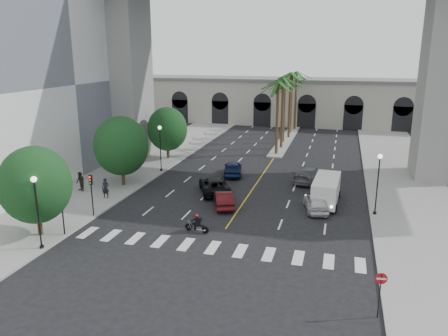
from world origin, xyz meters
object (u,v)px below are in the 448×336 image
at_px(traffic_signal_near, 62,204).
at_px(cargo_van, 326,190).
at_px(pedestrian_a, 106,188).
at_px(do_not_enter_sign, 381,285).
at_px(car_a, 316,203).
at_px(car_b, 223,199).
at_px(lamp_post_left_far, 160,145).
at_px(traffic_signal_far, 91,188).
at_px(lamp_post_right, 378,179).
at_px(lamp_post_left_near, 37,206).
at_px(car_c, 214,185).
at_px(motorcycle_rider, 198,224).
at_px(pedestrian_b, 80,182).
at_px(car_d, 310,174).
at_px(car_e, 233,168).

height_order(traffic_signal_near, cargo_van, traffic_signal_near).
distance_m(pedestrian_a, do_not_enter_sign, 26.72).
xyz_separation_m(car_a, pedestrian_a, (-19.14, -2.07, 0.33)).
bearing_deg(pedestrian_a, do_not_enter_sign, -37.02).
height_order(traffic_signal_near, do_not_enter_sign, traffic_signal_near).
bearing_deg(car_b, lamp_post_left_far, -64.73).
distance_m(traffic_signal_far, do_not_enter_sign, 23.67).
height_order(lamp_post_right, car_b, lamp_post_right).
bearing_deg(cargo_van, traffic_signal_near, -143.26).
relative_size(lamp_post_left_near, cargo_van, 0.92).
xyz_separation_m(lamp_post_left_near, traffic_signal_far, (0.10, 6.50, -0.71)).
relative_size(lamp_post_left_near, car_c, 0.96).
bearing_deg(lamp_post_left_near, lamp_post_right, 29.69).
xyz_separation_m(lamp_post_left_near, lamp_post_left_far, (0.00, 21.00, 0.00)).
relative_size(traffic_signal_far, motorcycle_rider, 1.81).
xyz_separation_m(traffic_signal_near, pedestrian_b, (-4.70, 9.48, -1.40)).
relative_size(car_a, car_b, 1.01).
relative_size(lamp_post_left_far, traffic_signal_far, 1.47).
height_order(lamp_post_left_near, motorcycle_rider, lamp_post_left_near).
height_order(traffic_signal_near, car_c, traffic_signal_near).
xyz_separation_m(car_a, car_b, (-8.03, -1.12, -0.03)).
xyz_separation_m(traffic_signal_near, traffic_signal_far, (0.00, 4.00, 0.00)).
xyz_separation_m(motorcycle_rider, cargo_van, (9.15, 9.08, 0.69)).
distance_m(lamp_post_left_near, traffic_signal_far, 6.54).
bearing_deg(traffic_signal_far, lamp_post_left_far, 90.40).
height_order(car_a, pedestrian_b, pedestrian_b).
distance_m(car_c, cargo_van, 10.67).
xyz_separation_m(lamp_post_left_near, pedestrian_b, (-4.60, 11.98, -2.11)).
bearing_deg(lamp_post_left_far, car_d, 2.07).
xyz_separation_m(lamp_post_left_far, car_d, (16.75, 0.60, -2.40)).
bearing_deg(car_a, cargo_van, -122.69).
relative_size(car_a, car_c, 0.79).
height_order(lamp_post_left_far, cargo_van, lamp_post_left_far).
height_order(lamp_post_left_far, car_c, lamp_post_left_far).
height_order(car_a, car_e, car_e).
xyz_separation_m(traffic_signal_far, car_a, (17.83, 6.40, -1.76)).
distance_m(traffic_signal_near, car_c, 15.20).
relative_size(lamp_post_left_near, lamp_post_right, 1.00).
bearing_deg(car_a, lamp_post_right, 168.52).
height_order(lamp_post_right, car_d, lamp_post_right).
distance_m(cargo_van, pedestrian_a, 20.28).
bearing_deg(car_b, cargo_van, 177.77).
height_order(car_d, pedestrian_a, pedestrian_a).
bearing_deg(traffic_signal_near, do_not_enter_sign, -12.15).
height_order(cargo_van, pedestrian_a, cargo_van).
distance_m(traffic_signal_near, pedestrian_a, 8.56).
height_order(lamp_post_left_far, car_e, lamp_post_left_far).
bearing_deg(lamp_post_left_far, lamp_post_right, -19.33).
bearing_deg(lamp_post_left_near, car_a, 35.74).
bearing_deg(car_c, lamp_post_left_far, -59.55).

